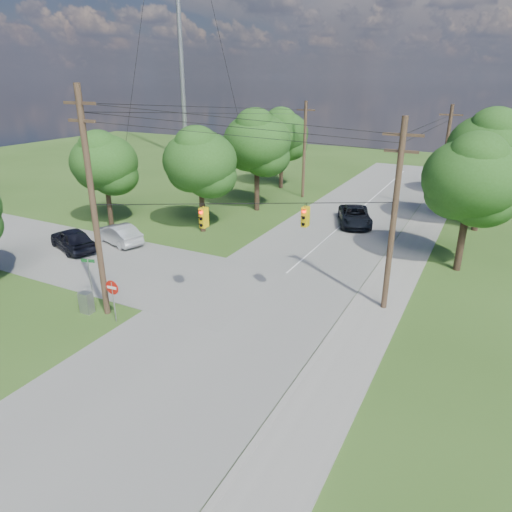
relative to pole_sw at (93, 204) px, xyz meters
The scene contains 24 objects.
ground 7.75m from the pole_sw, ahead, with size 140.00×140.00×0.00m, color #2E4E1A.
main_road 10.16m from the pole_sw, 34.88° to the left, with size 10.00×100.00×0.03m, color gray.
cross_road 19.30m from the pole_sw, 162.16° to the left, with size 48.00×9.00×0.03m, color gray.
sidewalk_east 15.37m from the pole_sw, 19.08° to the left, with size 2.60×100.00×0.12m, color gray.
pole_sw is the anchor object (origin of this frame).
pole_ne 15.51m from the pole_sw, 29.38° to the left, with size 2.00×0.32×10.50m.
pole_north_e 32.55m from the pole_sw, 65.48° to the left, with size 2.00×0.32×10.00m.
pole_north_w 29.62m from the pole_sw, 90.77° to the left, with size 2.00×0.32×10.00m.
power_lines 13.04m from the pole_sw, 61.30° to the left, with size 13.93×29.62×4.93m.
traffic_signals 8.24m from the pole_sw, 29.38° to the left, with size 4.91×3.27×1.05m.
radio_mast 55.63m from the pole_sw, 121.00° to the left, with size 0.70×0.70×45.00m, color gray.
tree_w_near 14.99m from the pole_sw, 103.11° to the left, with size 6.00×6.00×8.40m.
tree_w_mid 22.73m from the pole_sw, 96.06° to the left, with size 6.40×6.40×9.22m.
tree_w_far 32.90m from the pole_sw, 97.69° to the left, with size 6.00×6.00×8.73m.
tree_e_near 22.78m from the pole_sw, 43.22° to the left, with size 6.20×6.20×8.81m.
tree_e_mid 30.79m from the pole_sw, 56.26° to the left, with size 6.60×6.60×9.64m.
tree_e_far 40.90m from the pole_sw, 66.82° to the left, with size 5.80×5.80×8.32m.
tree_cross_n 16.64m from the pole_sw, 133.29° to the left, with size 5.60×5.60×7.91m.
car_cross_dark 12.56m from the pole_sw, 146.92° to the left, with size 2.02×5.02×1.71m, color black.
car_cross_silver 12.83m from the pole_sw, 130.08° to the left, with size 1.66×4.75×1.56m, color silver.
car_main_north 24.14m from the pole_sw, 71.37° to the left, with size 2.63×5.70×1.58m, color black.
control_cabinet 5.73m from the pole_sw, 155.40° to the right, with size 0.68×0.49×1.23m, color gray.
do_not_enter_sign 4.64m from the pole_sw, 23.50° to the right, with size 0.80×0.11×2.40m.
street_name_sign 4.84m from the pole_sw, 160.22° to the left, with size 0.79×0.26×2.72m.
Camera 1 is at (13.14, -15.65, 12.23)m, focal length 32.00 mm.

